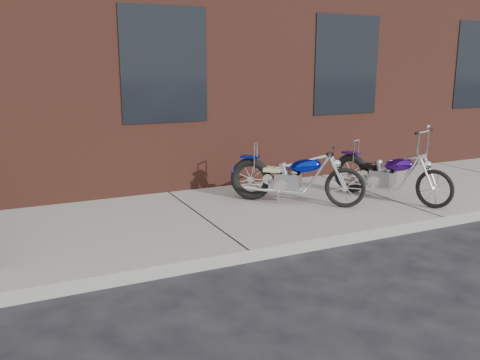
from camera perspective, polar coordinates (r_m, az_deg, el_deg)
ground at (r=5.86m, az=1.01°, el=-9.28°), size 120.00×120.00×0.00m
sidewalk at (r=7.13m, az=-4.37°, el=-4.60°), size 22.00×3.00×0.15m
chopper_purple at (r=8.21m, az=16.21°, el=0.39°), size 0.83×1.90×1.12m
chopper_blue at (r=7.68m, az=5.98°, el=0.09°), size 1.56×1.50×0.90m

